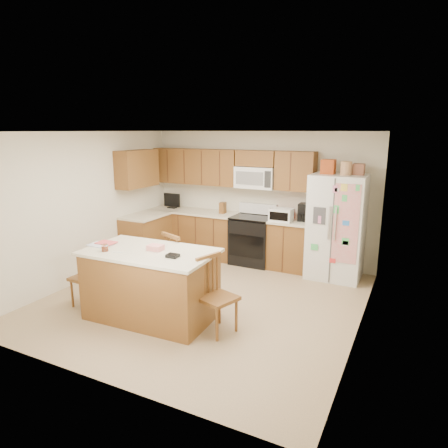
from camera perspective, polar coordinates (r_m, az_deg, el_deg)
The scene contains 9 objects.
ground at distance 6.20m, azimuth -2.91°, elevation -10.71°, with size 4.50×4.50×0.00m, color #8F775C.
room_shell at distance 5.77m, azimuth -3.07°, elevation 2.48°, with size 4.60×4.60×2.52m.
cabinetry at distance 7.87m, azimuth -2.86°, elevation 1.51°, with size 3.36×1.56×2.15m.
stove at distance 7.69m, azimuth 4.11°, elevation -2.17°, with size 0.76×0.65×1.13m.
refrigerator at distance 7.09m, azimuth 15.79°, elevation -0.24°, with size 0.90×0.79×2.04m.
island at distance 5.57m, azimuth -10.41°, elevation -8.41°, with size 1.82×1.08×1.05m.
windsor_chair_left at distance 6.17m, azimuth -18.89°, elevation -7.19°, with size 0.40×0.41×0.93m.
windsor_chair_back at distance 6.11m, azimuth -6.29°, elevation -6.19°, with size 0.57×0.56×1.04m.
windsor_chair_right at distance 5.11m, azimuth -1.05°, elevation -10.39°, with size 0.52×0.53×0.99m.
Camera 1 is at (2.79, -4.93, 2.52)m, focal length 32.00 mm.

